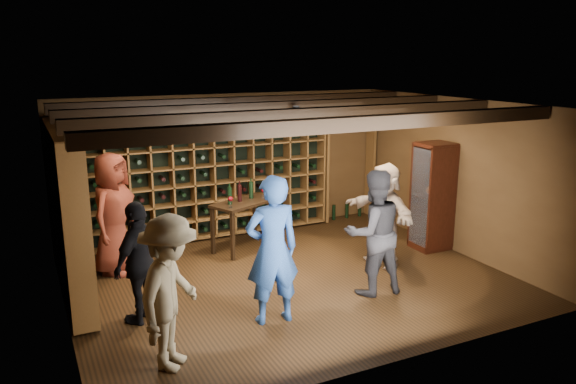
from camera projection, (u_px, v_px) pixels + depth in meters
name	position (u px, v px, depth m)	size (l,w,h in m)	color
ground	(289.00, 279.00, 8.10)	(6.00, 6.00, 0.00)	black
room_shell	(288.00, 111.00, 7.57)	(6.00, 6.00, 6.00)	brown
wine_rack_back	(203.00, 175.00, 9.64)	(4.65, 0.30, 2.20)	brown
wine_rack_left	(68.00, 212.00, 7.35)	(0.30, 2.65, 2.20)	brown
crate_shelf	(349.00, 140.00, 10.77)	(1.20, 0.32, 2.07)	brown
display_cabinet	(432.00, 198.00, 9.22)	(0.55, 0.50, 1.75)	black
man_blue_shirt	(272.00, 250.00, 6.63)	(0.66, 0.44, 1.82)	navy
man_grey_suit	(373.00, 233.00, 7.47)	(0.83, 0.64, 1.70)	black
guest_red_floral	(113.00, 213.00, 8.18)	(0.88, 0.57, 1.80)	maroon
guest_woman_black	(140.00, 262.00, 6.69)	(0.88, 0.37, 1.50)	black
guest_khaki	(170.00, 293.00, 5.66)	(1.05, 0.61, 1.63)	#83785A
guest_beige	(384.00, 214.00, 8.53)	(1.47, 0.47, 1.59)	tan
tasting_table	(244.00, 207.00, 9.19)	(1.22, 0.95, 1.10)	black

